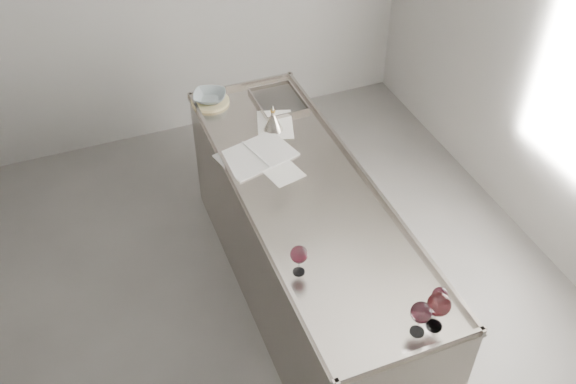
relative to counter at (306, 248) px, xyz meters
name	(u,v)px	position (x,y,z in m)	size (l,w,h in m)	color
room_shell	(236,183)	(-0.50, -0.30, 0.93)	(4.54, 5.04, 2.84)	#575552
counter	(306,248)	(0.00, 0.00, 0.00)	(0.77, 2.42, 0.97)	gray
wine_glass_left	(299,255)	(-0.28, -0.55, 0.59)	(0.09, 0.09, 0.17)	white
wine_glass_middle	(421,313)	(0.09, -1.08, 0.60)	(0.10, 0.10, 0.19)	white
wine_glass_right	(439,305)	(0.18, -1.08, 0.62)	(0.11, 0.11, 0.21)	white
wine_glass_small	(440,296)	(0.24, -1.01, 0.58)	(0.08, 0.08, 0.16)	white
notebook	(256,155)	(-0.16, 0.41, 0.47)	(0.50, 0.41, 0.02)	silver
loose_paper_top	(280,169)	(-0.08, 0.24, 0.47)	(0.20, 0.28, 0.00)	silver
loose_paper_under	(275,124)	(0.06, 0.67, 0.47)	(0.23, 0.32, 0.00)	white
trivet	(210,101)	(-0.26, 1.08, 0.48)	(0.26, 0.26, 0.02)	#CBBC83
ceramic_bowl	(210,97)	(-0.26, 1.08, 0.51)	(0.22, 0.22, 0.05)	gray
wine_funnel	(273,122)	(0.03, 0.63, 0.53)	(0.13, 0.13, 0.19)	#A09A8F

